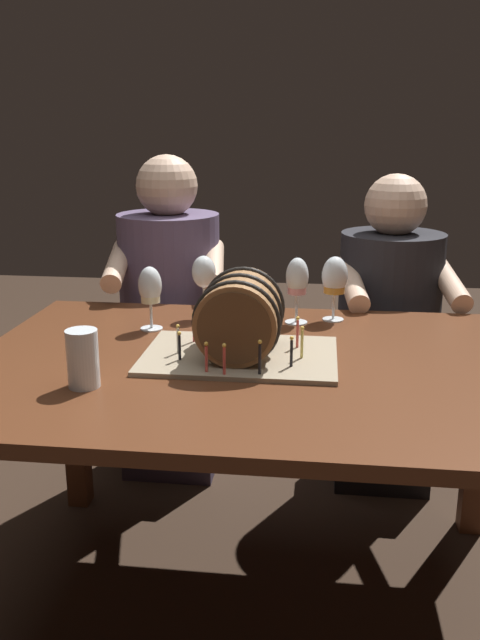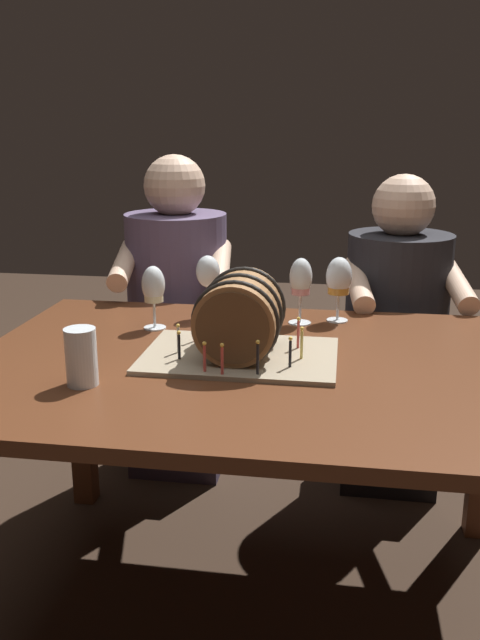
% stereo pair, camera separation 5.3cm
% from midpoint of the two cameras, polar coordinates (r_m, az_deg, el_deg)
% --- Properties ---
extents(ground_plane, '(8.00, 8.00, 0.00)m').
position_cam_midpoint_polar(ground_plane, '(2.05, 2.07, -22.94)').
color(ground_plane, '#332319').
extents(dining_table, '(1.46, 1.03, 0.73)m').
position_cam_midpoint_polar(dining_table, '(1.72, 2.28, -6.36)').
color(dining_table, '#562D19').
rests_on(dining_table, ground).
extents(barrel_cake, '(0.49, 0.34, 0.22)m').
position_cam_midpoint_polar(barrel_cake, '(1.68, 0.91, -0.12)').
color(barrel_cake, gray).
rests_on(barrel_cake, dining_table).
extents(wine_glass_amber, '(0.08, 0.08, 0.20)m').
position_cam_midpoint_polar(wine_glass_amber, '(2.02, 9.14, 3.44)').
color(wine_glass_amber, white).
rests_on(wine_glass_amber, dining_table).
extents(wine_glass_rose, '(0.07, 0.07, 0.20)m').
position_cam_midpoint_polar(wine_glass_rose, '(1.98, 5.95, 3.36)').
color(wine_glass_rose, white).
rests_on(wine_glass_rose, dining_table).
extents(wine_glass_empty, '(0.07, 0.07, 0.19)m').
position_cam_midpoint_polar(wine_glass_empty, '(2.04, -1.99, 3.99)').
color(wine_glass_empty, white).
rests_on(wine_glass_empty, dining_table).
extents(wine_glass_white, '(0.07, 0.07, 0.18)m').
position_cam_midpoint_polar(wine_glass_white, '(1.94, -6.57, 2.72)').
color(wine_glass_white, white).
rests_on(wine_glass_white, dining_table).
extents(beer_pint, '(0.07, 0.07, 0.13)m').
position_cam_midpoint_polar(beer_pint, '(1.55, -12.35, -3.21)').
color(beer_pint, white).
rests_on(beer_pint, dining_table).
extents(person_seated_left, '(0.44, 0.52, 1.20)m').
position_cam_midpoint_polar(person_seated_left, '(2.53, -4.66, -0.45)').
color(person_seated_left, '#372D40').
rests_on(person_seated_left, ground).
extents(person_seated_right, '(0.44, 0.52, 1.14)m').
position_cam_midpoint_polar(person_seated_right, '(2.48, 13.57, -2.01)').
color(person_seated_right, black).
rests_on(person_seated_right, ground).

